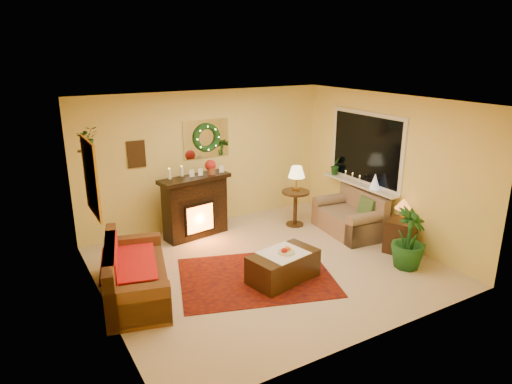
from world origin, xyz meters
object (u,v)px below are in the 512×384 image
side_table_round (295,209)px  loveseat (349,211)px  sofa (136,267)px  fireplace (195,208)px  end_table_square (401,237)px  coffee_table (283,267)px

side_table_round → loveseat: bearing=-51.3°
sofa → fireplace: 2.21m
side_table_round → end_table_square: size_ratio=1.24×
end_table_square → loveseat: bearing=100.3°
sofa → fireplace: bearing=59.8°
coffee_table → side_table_round: bearing=39.1°
fireplace → end_table_square: fireplace is taller
loveseat → sofa: bearing=-169.8°
loveseat → side_table_round: size_ratio=1.94×
fireplace → coffee_table: bearing=-87.2°
side_table_round → coffee_table: 2.27m
loveseat → end_table_square: (0.20, -1.10, -0.15)m
sofa → fireplace: size_ratio=1.55×
loveseat → side_table_round: loveseat is taller
fireplace → side_table_round: 1.97m
end_table_square → coffee_table: size_ratio=0.54×
fireplace → side_table_round: size_ratio=1.67×
loveseat → end_table_square: bearing=-73.3°
side_table_round → coffee_table: size_ratio=0.67×
sofa → end_table_square: (4.30, -0.83, -0.16)m
fireplace → coffee_table: size_ratio=1.12×
coffee_table → fireplace: bearing=89.9°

